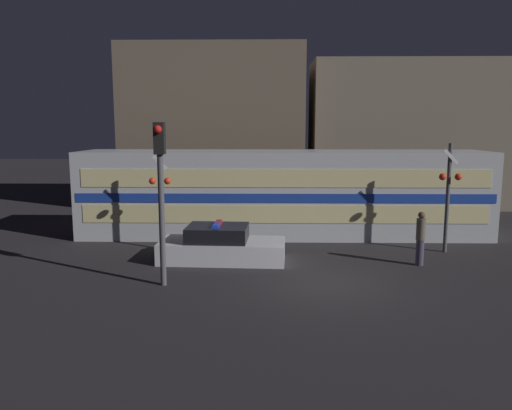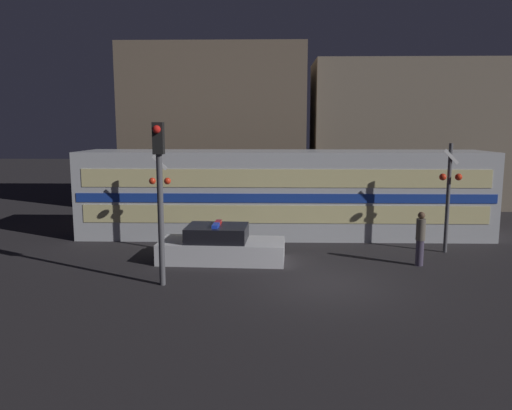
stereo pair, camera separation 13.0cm
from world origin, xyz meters
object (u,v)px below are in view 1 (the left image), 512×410
Objects in this scene: pedestrian at (421,238)px; traffic_light_corner at (161,184)px; train at (283,193)px; police_car at (221,246)px; crossing_signal_near at (448,192)px.

traffic_light_corner is at bearing -164.27° from pedestrian.
police_car is (-2.30, -4.38, -1.31)m from train.
crossing_signal_near is 10.62m from traffic_light_corner.
traffic_light_corner is (-8.23, -2.32, 2.06)m from pedestrian.
train is 4.24× the size of crossing_signal_near.
crossing_signal_near reaches higher than police_car.
police_car is at bearing 175.94° from pedestrian.
traffic_light_corner reaches higher than pedestrian.
train is at bearing 62.25° from traffic_light_corner.
pedestrian is at bearing -129.63° from crossing_signal_near.
crossing_signal_near is at bearing 50.37° from pedestrian.
pedestrian is (6.76, -0.48, 0.44)m from police_car.
crossing_signal_near is at bearing -26.93° from train.
train is 6.65m from pedestrian.
crossing_signal_near is at bearing 12.07° from police_car.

